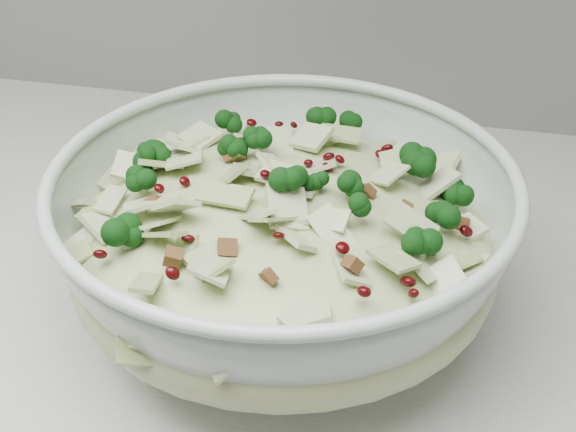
# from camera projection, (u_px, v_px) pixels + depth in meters

# --- Properties ---
(mixing_bowl) EXTENTS (0.39, 0.39, 0.14)m
(mixing_bowl) POSITION_uv_depth(u_px,v_px,m) (284.00, 246.00, 0.60)
(mixing_bowl) COLOR #B7C9BB
(mixing_bowl) RESTS_ON counter
(salad) EXTENTS (0.40, 0.40, 0.14)m
(salad) POSITION_uv_depth(u_px,v_px,m) (284.00, 222.00, 0.58)
(salad) COLOR #B7C285
(salad) RESTS_ON mixing_bowl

